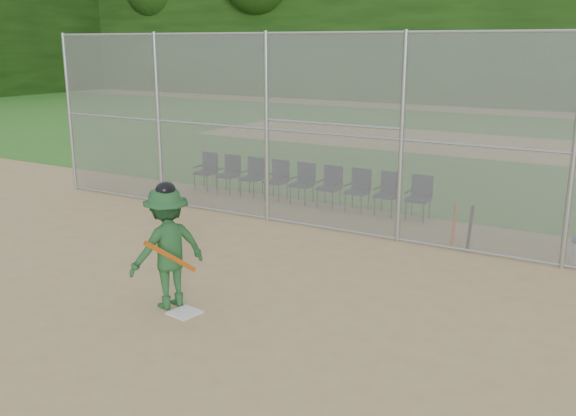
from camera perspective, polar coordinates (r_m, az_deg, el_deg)
The scene contains 16 objects.
ground at distance 9.08m, azimuth -8.18°, elevation -10.18°, with size 100.00×100.00×0.00m, color tan.
grass_strip at distance 25.22m, azimuth 18.30°, elevation 5.20°, with size 100.00×100.00×0.00m, color #2F6F21.
dirt_patch_far at distance 25.22m, azimuth 18.30°, elevation 5.21°, with size 24.00×24.00×0.00m, color tan.
backstop_fence at distance 12.65m, azimuth 5.81°, elevation 6.71°, with size 16.09×0.09×4.00m.
home_plate at distance 9.44m, azimuth -9.16°, elevation -9.15°, with size 0.39×0.39×0.02m, color silver.
batter_at_plate at distance 9.42m, azimuth -10.66°, elevation -3.42°, with size 1.13×1.39×1.88m.
spare_bats at distance 12.43m, azimuth 15.20°, elevation -1.65°, with size 0.36×0.27×0.84m.
chair_0 at distance 16.97m, azimuth -7.37°, elevation 3.22°, with size 0.54×0.52×0.96m, color black, non-canonical shape.
chair_1 at distance 16.54m, azimuth -5.37°, elevation 2.98°, with size 0.54×0.52×0.96m, color black, non-canonical shape.
chair_2 at distance 16.14m, azimuth -3.28°, elevation 2.73°, with size 0.54×0.52×0.96m, color black, non-canonical shape.
chair_3 at distance 15.75m, azimuth -1.08°, elevation 2.45°, with size 0.54×0.52×0.96m, color black, non-canonical shape.
chair_4 at distance 15.39m, azimuth 1.23°, elevation 2.17°, with size 0.54×0.52×0.96m, color black, non-canonical shape.
chair_5 at distance 15.05m, azimuth 3.64°, elevation 1.86°, with size 0.54×0.52×0.96m, color black, non-canonical shape.
chair_6 at distance 14.75m, azimuth 6.16°, elevation 1.54°, with size 0.54×0.52×0.96m, color black, non-canonical shape.
chair_7 at distance 14.47m, azimuth 8.78°, elevation 1.20°, with size 0.54×0.52×0.96m, color black, non-canonical shape.
chair_8 at distance 14.23m, azimuth 11.49°, elevation 0.85°, with size 0.54×0.52×0.96m, color black, non-canonical shape.
Camera 1 is at (5.25, -6.38, 3.77)m, focal length 40.00 mm.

